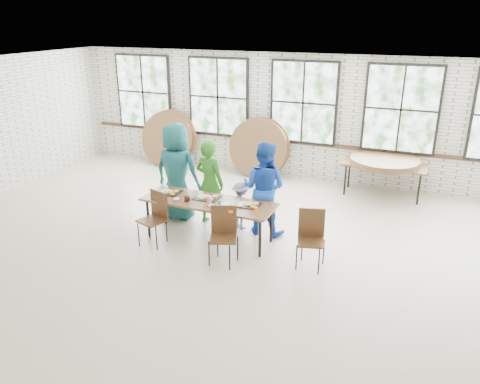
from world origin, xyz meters
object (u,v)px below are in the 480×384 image
object	(u,v)px
dining_table	(208,204)
chair_near_left	(156,213)
chair_near_right	(224,230)
storage_table	(384,166)

from	to	relation	value
dining_table	chair_near_left	distance (m)	0.94
dining_table	chair_near_right	world-z (taller)	chair_near_right
dining_table	chair_near_left	xyz separation A→B (m)	(-0.81, -0.47, -0.13)
chair_near_left	storage_table	world-z (taller)	chair_near_left
chair_near_left	chair_near_right	distance (m)	1.39
dining_table	chair_near_left	world-z (taller)	chair_near_left
dining_table	storage_table	xyz separation A→B (m)	(2.67, 3.41, -0.00)
chair_near_left	chair_near_right	xyz separation A→B (m)	(1.38, -0.17, 0.00)
dining_table	storage_table	world-z (taller)	same
chair_near_left	storage_table	size ratio (longest dim) A/B	0.52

